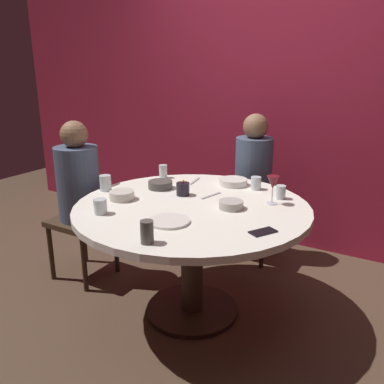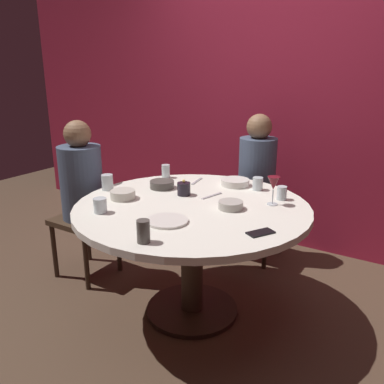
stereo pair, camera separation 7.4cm
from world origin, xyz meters
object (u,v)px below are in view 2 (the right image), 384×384
dining_table (192,226)px  cell_phone (261,233)px  seated_diner_back (257,172)px  candle_holder (184,189)px  wine_glass (273,184)px  cup_near_candle (100,205)px  bowl_small_white (231,205)px  cup_by_right_diner (258,184)px  dinner_plate (167,221)px  cup_beside_wine (282,193)px  bowl_serving_large (235,182)px  bowl_sauce_side (123,195)px  seated_diner_left (82,183)px  bowl_salad_center (162,184)px  cup_center_front (107,182)px  cup_far_edge (166,171)px  cup_by_left_diner (143,231)px

dining_table → cell_phone: 0.58m
seated_diner_back → candle_holder: size_ratio=11.41×
wine_glass → cup_near_candle: wine_glass is taller
cell_phone → bowl_small_white: bearing=169.9°
bowl_small_white → cup_by_right_diner: cup_by_right_diner is taller
dinner_plate → bowl_small_white: bowl_small_white is taller
wine_glass → cup_beside_wine: wine_glass is taller
seated_diner_back → bowl_serving_large: (0.04, -0.47, 0.03)m
wine_glass → bowl_sauce_side: (-0.84, -0.40, -0.10)m
cell_phone → bowl_serving_large: 0.85m
seated_diner_left → bowl_salad_center: (0.60, 0.18, 0.04)m
cup_by_right_diner → dinner_plate: bearing=-102.0°
cup_near_candle → cup_by_right_diner: bearing=57.0°
seated_diner_back → wine_glass: bearing=30.0°
bowl_small_white → cup_center_front: bearing=-173.1°
cup_by_right_diner → cup_center_front: size_ratio=0.83×
bowl_salad_center → cup_far_edge: 0.27m
cell_phone → cup_near_candle: 0.92m
candle_holder → cup_near_candle: candle_holder is taller
cup_beside_wine → wine_glass: bearing=-95.7°
seated_diner_left → cup_beside_wine: 1.44m
candle_holder → cup_near_candle: bearing=-112.7°
bowl_salad_center → bowl_small_white: (0.59, -0.12, -0.00)m
dining_table → bowl_salad_center: bearing=153.2°
dining_table → cell_phone: cell_phone is taller
seated_diner_left → cup_beside_wine: seated_diner_left is taller
seated_diner_left → bowl_sauce_side: 0.55m
cup_by_left_diner → cup_by_right_diner: cup_by_left_diner is taller
wine_glass → cup_by_left_diner: wine_glass is taller
dinner_plate → bowl_sauce_side: bearing=159.7°
wine_glass → cup_near_candle: (-0.78, -0.66, -0.09)m
cup_near_candle → bowl_serving_large: bearing=65.9°
cell_phone → bowl_serving_large: size_ratio=0.71×
candle_holder → cup_by_right_diner: 0.51m
dining_table → cell_phone: (0.53, -0.19, 0.14)m
cell_phone → cup_near_candle: cup_near_candle is taller
cup_by_right_diner → seated_diner_left: bearing=-157.1°
cup_by_left_diner → cup_far_edge: bearing=120.7°
seated_diner_back → cup_by_left_diner: seated_diner_back is taller
bowl_small_white → cup_by_left_diner: bearing=-101.7°
dining_table → seated_diner_left: seated_diner_left is taller
cell_phone → cup_by_right_diner: size_ratio=1.60×
bowl_serving_large → cup_center_front: 0.88m
bowl_sauce_side → cup_by_right_diner: size_ratio=1.81×
bowl_serving_large → cup_center_front: size_ratio=1.86×
dinner_plate → cup_beside_wine: bearing=61.2°
seated_diner_back → bowl_sauce_side: (-0.43, -1.12, 0.04)m
cell_phone → dinner_plate: bearing=-135.8°
cup_beside_wine → bowl_sauce_side: bearing=-148.5°
wine_glass → bowl_salad_center: size_ratio=1.06×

